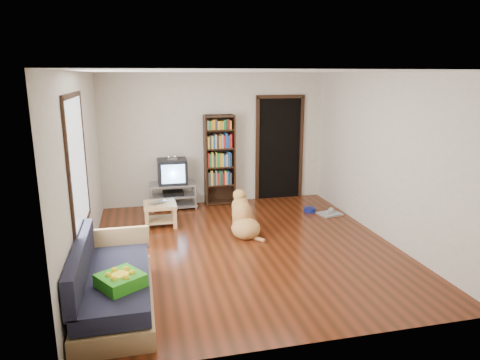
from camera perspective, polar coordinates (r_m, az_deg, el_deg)
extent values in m
plane|color=#5C230F|center=(6.61, 0.68, -8.89)|extent=(5.00, 5.00, 0.00)
plane|color=white|center=(6.10, 0.75, 14.27)|extent=(5.00, 5.00, 0.00)
plane|color=beige|center=(8.64, -3.30, 5.45)|extent=(4.50, 0.00, 4.50)
plane|color=beige|center=(3.93, 9.56, -4.95)|extent=(4.50, 0.00, 4.50)
plane|color=beige|center=(6.10, -20.27, 1.11)|extent=(0.00, 5.00, 5.00)
plane|color=beige|center=(7.10, 18.64, 2.93)|extent=(0.00, 5.00, 5.00)
cube|color=green|center=(4.70, -15.64, -12.77)|extent=(0.56, 0.56, 0.13)
imported|color=#B8B8BD|center=(7.49, -10.65, -3.02)|extent=(0.39, 0.36, 0.03)
cylinder|color=navy|center=(8.33, 9.30, -3.93)|extent=(0.22, 0.22, 0.08)
cube|color=#9D9D9D|center=(8.24, 11.88, -4.43)|extent=(0.46, 0.40, 0.03)
cube|color=white|center=(5.57, -20.87, 2.03)|extent=(0.02, 1.30, 1.60)
cube|color=black|center=(5.48, -21.55, 10.45)|extent=(0.03, 1.42, 0.06)
cube|color=black|center=(5.78, -20.12, -5.94)|extent=(0.03, 1.42, 0.06)
cube|color=black|center=(4.89, -21.81, 0.41)|extent=(0.03, 0.06, 1.70)
cube|color=black|center=(6.26, -20.03, 3.30)|extent=(0.03, 0.06, 1.70)
cube|color=black|center=(8.99, 5.26, 4.13)|extent=(0.90, 0.02, 2.10)
cube|color=black|center=(8.84, 2.33, 4.01)|extent=(0.07, 0.05, 2.14)
cube|color=black|center=(9.14, 8.15, 4.21)|extent=(0.07, 0.05, 2.14)
cube|color=black|center=(8.86, 5.45, 11.01)|extent=(1.03, 0.05, 0.07)
cube|color=#99999E|center=(8.45, -8.95, -0.56)|extent=(0.90, 0.45, 0.04)
cube|color=#99999E|center=(8.51, -8.89, -2.06)|extent=(0.86, 0.42, 0.03)
cube|color=#99999E|center=(8.56, -8.85, -3.29)|extent=(0.90, 0.45, 0.04)
cylinder|color=#99999E|center=(8.30, -11.68, -2.60)|extent=(0.04, 0.04, 0.50)
cylinder|color=#99999E|center=(8.35, -5.91, -2.26)|extent=(0.04, 0.04, 0.50)
cylinder|color=#99999E|center=(8.68, -11.76, -1.87)|extent=(0.04, 0.04, 0.50)
cylinder|color=#99999E|center=(8.74, -6.25, -1.56)|extent=(0.04, 0.04, 0.50)
cube|color=black|center=(8.49, -8.91, -1.74)|extent=(0.40, 0.30, 0.07)
cube|color=black|center=(8.39, -9.02, 1.16)|extent=(0.55, 0.48, 0.48)
cube|color=black|center=(8.58, -9.12, 1.44)|extent=(0.40, 0.14, 0.36)
cube|color=#8CBFF2|center=(8.15, -8.88, 0.79)|extent=(0.44, 0.02, 0.36)
cube|color=silver|center=(8.29, -9.05, 2.77)|extent=(0.20, 0.07, 0.02)
sphere|color=silver|center=(8.28, -9.48, 3.05)|extent=(0.09, 0.09, 0.09)
sphere|color=silver|center=(8.28, -8.65, 3.10)|extent=(0.09, 0.09, 0.09)
cube|color=black|center=(8.51, -4.64, 2.57)|extent=(0.03, 0.30, 1.80)
cube|color=black|center=(8.61, -0.88, 2.75)|extent=(0.03, 0.30, 1.80)
cube|color=black|center=(8.69, -2.92, 2.83)|extent=(0.60, 0.02, 1.80)
cube|color=black|center=(8.77, -2.68, -2.93)|extent=(0.56, 0.28, 0.02)
cube|color=black|center=(8.67, -2.71, -0.58)|extent=(0.56, 0.28, 0.03)
cube|color=black|center=(8.59, -2.74, 1.81)|extent=(0.56, 0.28, 0.02)
cube|color=black|center=(8.52, -2.77, 4.25)|extent=(0.56, 0.28, 0.02)
cube|color=black|center=(8.46, -2.80, 6.72)|extent=(0.56, 0.28, 0.02)
cube|color=black|center=(8.44, -2.82, 8.47)|extent=(0.56, 0.28, 0.02)
cube|color=tan|center=(5.15, -16.16, -15.08)|extent=(0.80, 1.80, 0.22)
cube|color=#1E1E2D|center=(5.05, -16.33, -12.89)|extent=(0.74, 1.74, 0.18)
cube|color=#1E1E2D|center=(4.97, -20.51, -10.22)|extent=(0.12, 1.74, 0.40)
cube|color=tan|center=(5.77, -16.05, -7.58)|extent=(0.80, 0.06, 0.30)
cube|color=tan|center=(7.53, -10.64, -3.27)|extent=(0.55, 0.55, 0.06)
cube|color=#D8BD6E|center=(7.62, -10.55, -5.21)|extent=(0.45, 0.45, 0.03)
cube|color=tan|center=(7.37, -12.31, -5.38)|extent=(0.06, 0.06, 0.34)
cube|color=tan|center=(7.38, -8.66, -5.17)|extent=(0.06, 0.06, 0.34)
cube|color=tan|center=(7.81, -12.39, -4.27)|extent=(0.06, 0.06, 0.34)
cube|color=tan|center=(7.83, -8.95, -4.08)|extent=(0.06, 0.06, 0.34)
ellipsoid|color=tan|center=(6.95, 0.79, -6.49)|extent=(0.51, 0.55, 0.34)
ellipsoid|color=tan|center=(7.05, 0.29, -4.57)|extent=(0.37, 0.40, 0.45)
ellipsoid|color=tan|center=(7.10, 0.05, -3.51)|extent=(0.32, 0.29, 0.32)
ellipsoid|color=tan|center=(7.10, -0.10, -2.04)|extent=(0.23, 0.25, 0.20)
ellipsoid|color=#D8B253|center=(7.20, -0.38, -1.99)|extent=(0.10, 0.18, 0.08)
sphere|color=black|center=(7.28, -0.59, -1.82)|extent=(0.04, 0.04, 0.04)
ellipsoid|color=#D6AC52|center=(7.04, -0.60, -2.24)|extent=(0.06, 0.07, 0.14)
ellipsoid|color=tan|center=(7.09, 0.59, -2.13)|extent=(0.06, 0.07, 0.14)
cylinder|color=#BE8749|center=(7.24, -0.73, -5.29)|extent=(0.08, 0.12, 0.37)
cylinder|color=tan|center=(7.28, 0.34, -5.17)|extent=(0.08, 0.12, 0.37)
sphere|color=tan|center=(7.33, -0.84, -6.39)|extent=(0.10, 0.10, 0.10)
sphere|color=tan|center=(7.38, 0.23, -6.26)|extent=(0.10, 0.10, 0.10)
cylinder|color=#BC7D48|center=(6.85, 2.23, -7.83)|extent=(0.24, 0.30, 0.08)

